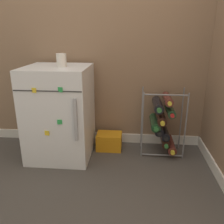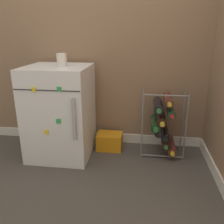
# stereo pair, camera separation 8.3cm
# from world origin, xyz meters

# --- Properties ---
(ground_plane) EXTENTS (14.00, 14.00, 0.00)m
(ground_plane) POSITION_xyz_m (0.00, 0.00, 0.00)
(ground_plane) COLOR #423D38
(wall_back) EXTENTS (6.75, 0.07, 2.50)m
(wall_back) POSITION_xyz_m (0.00, 0.68, 1.24)
(wall_back) COLOR #84664C
(wall_back) RESTS_ON ground_plane
(mini_fridge) EXTENTS (0.53, 0.53, 0.79)m
(mini_fridge) POSITION_xyz_m (-0.41, 0.35, 0.40)
(mini_fridge) COLOR silver
(mini_fridge) RESTS_ON ground_plane
(wine_rack) EXTENTS (0.38, 0.32, 0.59)m
(wine_rack) POSITION_xyz_m (0.48, 0.47, 0.30)
(wine_rack) COLOR slate
(wine_rack) RESTS_ON ground_plane
(soda_box) EXTENTS (0.23, 0.18, 0.15)m
(soda_box) POSITION_xyz_m (0.00, 0.49, 0.08)
(soda_box) COLOR orange
(soda_box) RESTS_ON ground_plane
(fridge_top_cup) EXTENTS (0.08, 0.08, 0.10)m
(fridge_top_cup) POSITION_xyz_m (-0.36, 0.33, 0.85)
(fridge_top_cup) COLOR silver
(fridge_top_cup) RESTS_ON mini_fridge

